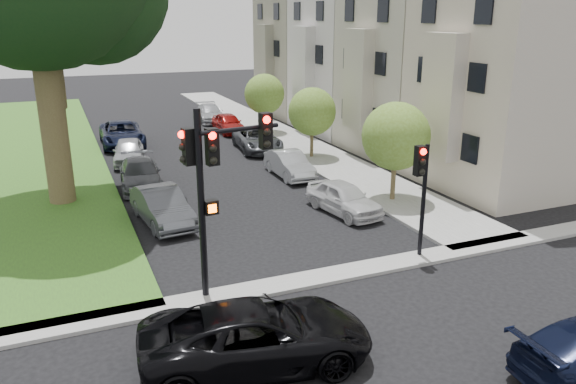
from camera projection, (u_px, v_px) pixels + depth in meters
name	position (u px, v px, depth m)	size (l,w,h in m)	color
ground	(355.00, 307.00, 16.03)	(140.00, 140.00, 0.00)	black
grass_strip	(29.00, 152.00, 33.81)	(8.00, 44.00, 0.12)	#345821
sidewalk_right	(272.00, 132.00, 39.60)	(3.50, 44.00, 0.12)	gray
sidewalk_cross	(324.00, 277.00, 17.77)	(60.00, 1.00, 0.12)	gray
house_a	(514.00, 39.00, 25.55)	(7.70, 7.55, 15.97)	#AEAEAA
house_b	(418.00, 34.00, 32.14)	(7.70, 7.55, 15.97)	#B7AEA1
house_c	(354.00, 30.00, 38.74)	(7.70, 7.55, 15.97)	#B7B7B7
house_d	(308.00, 28.00, 45.33)	(7.70, 7.55, 15.97)	gray
small_tree_a	(396.00, 136.00, 24.23)	(2.97, 2.97, 4.46)	brown
small_tree_b	(312.00, 112.00, 31.81)	(2.73, 2.73, 4.10)	brown
small_tree_c	(264.00, 94.00, 38.63)	(2.76, 2.76, 4.14)	brown
traffic_signal_main	(215.00, 170.00, 15.59)	(2.75, 0.72, 5.62)	black
traffic_signal_secondary	(422.00, 181.00, 18.44)	(0.49, 0.40, 3.98)	black
car_cross_near	(257.00, 335.00, 13.24)	(2.54, 5.50, 1.53)	black
car_parked_0	(344.00, 198.00, 23.44)	(1.58, 3.92, 1.34)	silver
car_parked_1	(289.00, 164.00, 28.75)	(1.39, 3.99, 1.31)	#999BA0
car_parked_2	(257.00, 139.00, 34.34)	(2.30, 5.00, 1.39)	#3F4247
car_parked_3	(228.00, 123.00, 39.45)	(1.61, 3.99, 1.36)	maroon
car_parked_4	(210.00, 113.00, 43.60)	(1.83, 4.50, 1.31)	#999BA0
car_parked_5	(162.00, 206.00, 22.26)	(1.52, 4.36, 1.44)	#3F4247
car_parked_6	(140.00, 174.00, 26.97)	(1.88, 4.62, 1.34)	#3F4247
car_parked_7	(129.00, 151.00, 31.31)	(1.63, 4.06, 1.38)	#999BA0
car_parked_8	(122.00, 134.00, 35.51)	(2.53, 5.49, 1.53)	black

